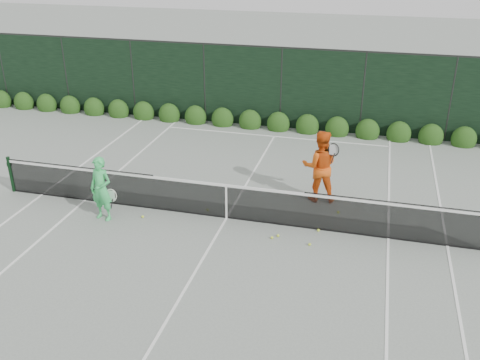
# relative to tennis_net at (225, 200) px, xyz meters

# --- Properties ---
(ground) EXTENTS (80.00, 80.00, 0.00)m
(ground) POSITION_rel_tennis_net_xyz_m (0.02, 0.00, -0.53)
(ground) COLOR gray
(ground) RESTS_ON ground
(tennis_net) EXTENTS (12.90, 0.10, 1.07)m
(tennis_net) POSITION_rel_tennis_net_xyz_m (0.00, 0.00, 0.00)
(tennis_net) COLOR black
(tennis_net) RESTS_ON ground
(player_woman) EXTENTS (0.70, 0.52, 1.71)m
(player_woman) POSITION_rel_tennis_net_xyz_m (-3.07, -0.81, 0.32)
(player_woman) COLOR #3BCC66
(player_woman) RESTS_ON ground
(player_man) EXTENTS (1.10, 0.93, 2.02)m
(player_man) POSITION_rel_tennis_net_xyz_m (2.20, 1.70, 0.48)
(player_man) COLOR #E45613
(player_man) RESTS_ON ground
(court_lines) EXTENTS (11.03, 23.83, 0.01)m
(court_lines) POSITION_rel_tennis_net_xyz_m (0.02, 0.00, -0.53)
(court_lines) COLOR white
(court_lines) RESTS_ON ground
(windscreen_fence) EXTENTS (32.00, 21.07, 3.06)m
(windscreen_fence) POSITION_rel_tennis_net_xyz_m (0.02, -2.71, 0.98)
(windscreen_fence) COLOR black
(windscreen_fence) RESTS_ON ground
(hedge_row) EXTENTS (31.66, 0.65, 0.94)m
(hedge_row) POSITION_rel_tennis_net_xyz_m (0.02, 7.15, -0.30)
(hedge_row) COLOR #183B10
(hedge_row) RESTS_ON ground
(tennis_balls) EXTENTS (5.01, 1.87, 0.07)m
(tennis_balls) POSITION_rel_tennis_net_xyz_m (1.11, -0.22, -0.50)
(tennis_balls) COLOR #DAF235
(tennis_balls) RESTS_ON ground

